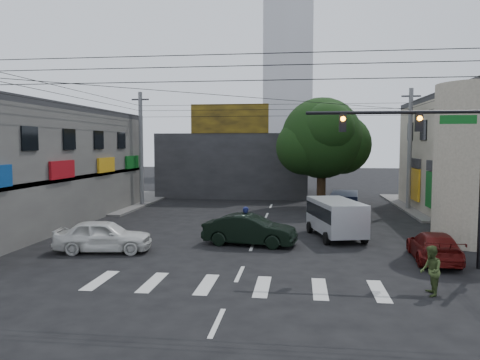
% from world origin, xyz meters
% --- Properties ---
extents(ground, '(160.00, 160.00, 0.00)m').
position_xyz_m(ground, '(0.00, 0.00, 0.00)').
color(ground, black).
rests_on(ground, ground).
extents(sidewalk_far_left, '(16.00, 16.00, 0.15)m').
position_xyz_m(sidewalk_far_left, '(-18.00, 18.00, 0.07)').
color(sidewalk_far_left, '#514F4C').
rests_on(sidewalk_far_left, ground).
extents(corner_column, '(4.00, 4.00, 8.00)m').
position_xyz_m(corner_column, '(11.00, 4.00, 4.00)').
color(corner_column, gray).
rests_on(corner_column, ground).
extents(building_far, '(14.00, 10.00, 6.00)m').
position_xyz_m(building_far, '(-4.00, 26.00, 3.00)').
color(building_far, '#232326').
rests_on(building_far, ground).
extents(billboard, '(7.00, 0.30, 2.60)m').
position_xyz_m(billboard, '(-4.00, 21.10, 7.30)').
color(billboard, olive).
rests_on(billboard, building_far).
extents(tower_distant, '(9.00, 9.00, 44.00)m').
position_xyz_m(tower_distant, '(0.00, 70.00, 22.00)').
color(tower_distant, silver).
rests_on(tower_distant, ground).
extents(street_tree, '(6.40, 6.40, 8.70)m').
position_xyz_m(street_tree, '(4.00, 17.00, 5.47)').
color(street_tree, black).
rests_on(street_tree, ground).
extents(traffic_gantry, '(7.10, 0.35, 7.20)m').
position_xyz_m(traffic_gantry, '(7.82, -1.00, 4.83)').
color(traffic_gantry, black).
rests_on(traffic_gantry, ground).
extents(utility_pole_far_left, '(0.32, 0.32, 9.20)m').
position_xyz_m(utility_pole_far_left, '(-10.50, 16.00, 4.60)').
color(utility_pole_far_left, '#59595B').
rests_on(utility_pole_far_left, ground).
extents(utility_pole_far_right, '(0.32, 0.32, 9.20)m').
position_xyz_m(utility_pole_far_right, '(10.50, 16.00, 4.60)').
color(utility_pole_far_right, '#59595B').
rests_on(utility_pole_far_right, ground).
extents(dark_sedan, '(3.04, 5.11, 1.52)m').
position_xyz_m(dark_sedan, '(-0.16, 2.27, 0.76)').
color(dark_sedan, black).
rests_on(dark_sedan, ground).
extents(white_compact, '(3.01, 4.93, 1.51)m').
position_xyz_m(white_compact, '(-6.78, -0.07, 0.76)').
color(white_compact, silver).
rests_on(white_compact, ground).
extents(maroon_sedan, '(2.39, 4.63, 1.27)m').
position_xyz_m(maroon_sedan, '(8.03, 0.07, 0.64)').
color(maroon_sedan, '#510D0B').
rests_on(maroon_sedan, ground).
extents(silver_minivan, '(5.62, 4.16, 2.02)m').
position_xyz_m(silver_minivan, '(4.21, 4.59, 1.01)').
color(silver_minivan, '#A7AAAF').
rests_on(silver_minivan, ground).
extents(navy_van, '(4.85, 2.76, 1.78)m').
position_xyz_m(navy_van, '(5.25, 10.88, 0.89)').
color(navy_van, black).
rests_on(navy_van, ground).
extents(traffic_officer, '(0.71, 0.50, 1.84)m').
position_xyz_m(traffic_officer, '(-0.42, 2.80, 0.92)').
color(traffic_officer, '#151B4B').
rests_on(traffic_officer, ground).
extents(pedestrian_olive, '(0.90, 0.75, 1.67)m').
position_xyz_m(pedestrian_olive, '(6.62, -4.72, 0.83)').
color(pedestrian_olive, '#374921').
rests_on(pedestrian_olive, ground).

